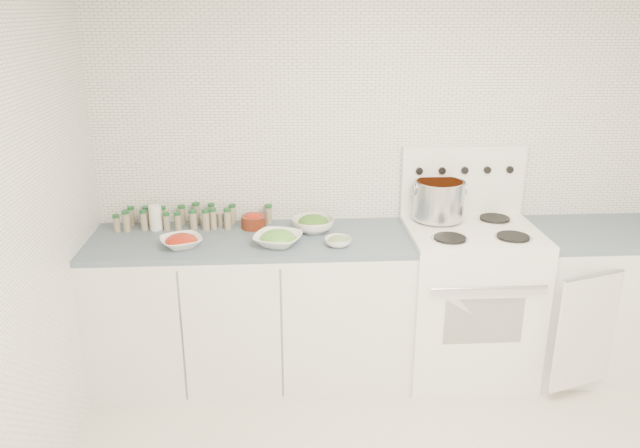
{
  "coord_description": "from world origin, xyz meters",
  "views": [
    {
      "loc": [
        -0.62,
        -2.2,
        2.17
      ],
      "look_at": [
        -0.42,
        1.14,
        0.99
      ],
      "focal_mm": 35.0,
      "sensor_mm": 36.0,
      "label": 1
    }
  ],
  "objects_px": {
    "stove": "(467,296)",
    "bowl_tomato": "(181,241)",
    "stock_pot": "(439,198)",
    "bowl_snowpea": "(278,239)"
  },
  "relations": [
    {
      "from": "bowl_snowpea",
      "to": "bowl_tomato",
      "type": "bearing_deg",
      "value": 179.45
    },
    {
      "from": "bowl_snowpea",
      "to": "stove",
      "type": "bearing_deg",
      "value": 5.9
    },
    {
      "from": "stove",
      "to": "stock_pot",
      "type": "bearing_deg",
      "value": 137.28
    },
    {
      "from": "stove",
      "to": "stock_pot",
      "type": "height_order",
      "value": "stove"
    },
    {
      "from": "stock_pot",
      "to": "bowl_tomato",
      "type": "distance_m",
      "value": 1.54
    },
    {
      "from": "stove",
      "to": "bowl_snowpea",
      "type": "height_order",
      "value": "stove"
    },
    {
      "from": "stock_pot",
      "to": "bowl_tomato",
      "type": "bearing_deg",
      "value": -169.77
    },
    {
      "from": "stove",
      "to": "bowl_tomato",
      "type": "relative_size",
      "value": 4.63
    },
    {
      "from": "stock_pot",
      "to": "bowl_snowpea",
      "type": "height_order",
      "value": "stock_pot"
    },
    {
      "from": "stove",
      "to": "bowl_tomato",
      "type": "xyz_separation_m",
      "value": [
        -1.68,
        -0.11,
        0.44
      ]
    }
  ]
}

